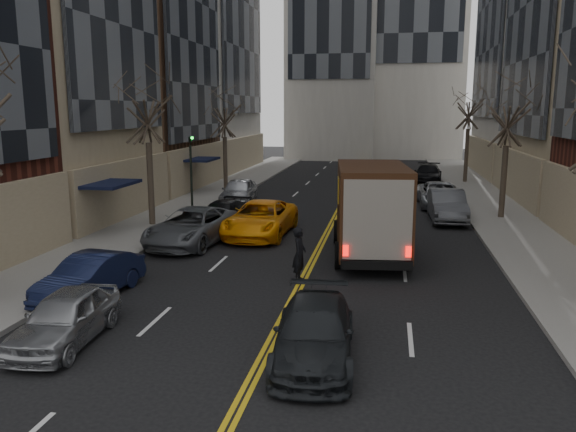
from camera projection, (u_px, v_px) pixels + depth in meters
name	position (u px, v px, depth m)	size (l,w,h in m)	color
sidewalk_left	(196.00, 202.00, 35.00)	(4.00, 66.00, 0.15)	slate
sidewalk_right	(498.00, 212.00, 31.88)	(4.00, 66.00, 0.15)	slate
tree_lf_mid	(146.00, 93.00, 26.97)	(3.20, 3.20, 8.91)	#382D23
tree_lf_far	(224.00, 106.00, 39.64)	(3.20, 3.20, 8.12)	#382D23
tree_rt_mid	(509.00, 102.00, 28.83)	(3.20, 3.20, 8.32)	#382D23
tree_rt_far	(470.00, 97.00, 43.22)	(3.20, 3.20, 9.11)	#382D23
traffic_signal	(191.00, 167.00, 29.37)	(0.29, 0.26, 4.70)	black
ups_truck	(370.00, 211.00, 22.18)	(3.33, 7.03, 3.72)	black
observer_sedan	(314.00, 333.00, 13.22)	(2.16, 4.65, 1.32)	black
taxi	(260.00, 219.00, 26.11)	(2.64, 5.72, 1.59)	orange
pedestrian	(299.00, 254.00, 19.17)	(0.69, 0.45, 1.89)	black
parked_lf_a	(66.00, 317.00, 14.13)	(1.59, 3.94, 1.34)	#9A9DA2
parked_lf_b	(90.00, 277.00, 17.54)	(1.43, 4.11, 1.35)	black
parked_lf_c	(192.00, 227.00, 24.47)	(2.59, 5.61, 1.56)	#53565B
parked_lf_d	(222.00, 215.00, 27.97)	(1.81, 4.45, 1.29)	black
parked_lf_e	(239.00, 191.00, 34.75)	(1.89, 4.70, 1.60)	#B9BCC1
parked_rt_a	(447.00, 205.00, 29.58)	(1.72, 4.94, 1.63)	#494B50
parked_rt_b	(440.00, 195.00, 33.74)	(2.45, 5.32, 1.48)	#AFB3B7
parked_rt_c	(428.00, 174.00, 44.26)	(2.10, 5.16, 1.50)	black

